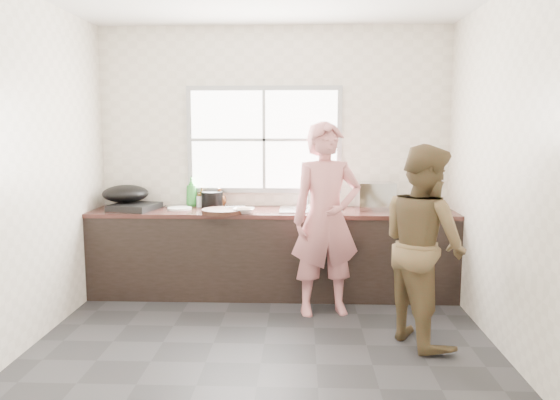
{
  "coord_description": "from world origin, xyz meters",
  "views": [
    {
      "loc": [
        0.28,
        -4.07,
        1.7
      ],
      "look_at": [
        0.1,
        0.65,
        1.05
      ],
      "focal_mm": 35.0,
      "sensor_mm": 36.0,
      "label": 1
    }
  ],
  "objects_px": {
    "cutting_board": "(223,211)",
    "bottle_green": "(192,192)",
    "bottle_brown_short": "(219,198)",
    "glass_jar": "(200,201)",
    "wok": "(126,194)",
    "black_pot": "(212,199)",
    "bottle_brown_tall": "(202,197)",
    "bowl_crabs": "(319,210)",
    "plate_food": "(180,208)",
    "pot_lid_right": "(179,206)",
    "burner": "(135,207)",
    "pot_lid_left": "(152,207)",
    "woman": "(326,226)",
    "dish_rack": "(375,196)",
    "bowl_mince": "(244,211)",
    "person_side": "(424,244)",
    "bowl_held": "(336,211)"
  },
  "relations": [
    {
      "from": "cutting_board",
      "to": "bottle_green",
      "type": "distance_m",
      "value": 0.6
    },
    {
      "from": "bottle_brown_short",
      "to": "glass_jar",
      "type": "height_order",
      "value": "bottle_brown_short"
    },
    {
      "from": "wok",
      "to": "black_pot",
      "type": "bearing_deg",
      "value": 6.22
    },
    {
      "from": "cutting_board",
      "to": "bottle_brown_tall",
      "type": "bearing_deg",
      "value": 122.56
    },
    {
      "from": "bowl_crabs",
      "to": "plate_food",
      "type": "bearing_deg",
      "value": 174.52
    },
    {
      "from": "glass_jar",
      "to": "pot_lid_right",
      "type": "relative_size",
      "value": 0.41
    },
    {
      "from": "burner",
      "to": "pot_lid_left",
      "type": "bearing_deg",
      "value": 55.11
    },
    {
      "from": "woman",
      "to": "bowl_crabs",
      "type": "relative_size",
      "value": 9.18
    },
    {
      "from": "burner",
      "to": "dish_rack",
      "type": "bearing_deg",
      "value": 2.77
    },
    {
      "from": "bowl_mince",
      "to": "plate_food",
      "type": "distance_m",
      "value": 0.7
    },
    {
      "from": "woman",
      "to": "pot_lid_left",
      "type": "xyz_separation_m",
      "value": [
        -1.76,
        0.7,
        0.06
      ]
    },
    {
      "from": "cutting_board",
      "to": "bowl_mince",
      "type": "relative_size",
      "value": 1.97
    },
    {
      "from": "black_pot",
      "to": "bottle_green",
      "type": "xyz_separation_m",
      "value": [
        -0.22,
        0.04,
        0.07
      ]
    },
    {
      "from": "woman",
      "to": "bowl_mince",
      "type": "bearing_deg",
      "value": 143.59
    },
    {
      "from": "black_pot",
      "to": "pot_lid_right",
      "type": "relative_size",
      "value": 0.82
    },
    {
      "from": "glass_jar",
      "to": "bottle_green",
      "type": "bearing_deg",
      "value": 159.07
    },
    {
      "from": "person_side",
      "to": "pot_lid_left",
      "type": "xyz_separation_m",
      "value": [
        -2.49,
        1.32,
        0.09
      ]
    },
    {
      "from": "woman",
      "to": "black_pot",
      "type": "height_order",
      "value": "woman"
    },
    {
      "from": "burner",
      "to": "pot_lid_right",
      "type": "xyz_separation_m",
      "value": [
        0.4,
        0.21,
        -0.02
      ]
    },
    {
      "from": "bottle_brown_tall",
      "to": "burner",
      "type": "xyz_separation_m",
      "value": [
        -0.63,
        -0.26,
        -0.06
      ]
    },
    {
      "from": "pot_lid_left",
      "to": "pot_lid_right",
      "type": "distance_m",
      "value": 0.27
    },
    {
      "from": "plate_food",
      "to": "pot_lid_right",
      "type": "distance_m",
      "value": 0.18
    },
    {
      "from": "glass_jar",
      "to": "burner",
      "type": "distance_m",
      "value": 0.66
    },
    {
      "from": "woman",
      "to": "pot_lid_right",
      "type": "relative_size",
      "value": 5.95
    },
    {
      "from": "bowl_mince",
      "to": "bottle_brown_tall",
      "type": "bearing_deg",
      "value": 137.74
    },
    {
      "from": "black_pot",
      "to": "pot_lid_left",
      "type": "distance_m",
      "value": 0.63
    },
    {
      "from": "bowl_crabs",
      "to": "dish_rack",
      "type": "xyz_separation_m",
      "value": [
        0.57,
        0.21,
        0.11
      ]
    },
    {
      "from": "woman",
      "to": "bowl_held",
      "type": "bearing_deg",
      "value": 59.27
    },
    {
      "from": "bottle_brown_short",
      "to": "glass_jar",
      "type": "relative_size",
      "value": 1.54
    },
    {
      "from": "bottle_brown_tall",
      "to": "wok",
      "type": "xyz_separation_m",
      "value": [
        -0.76,
        -0.14,
        0.05
      ]
    },
    {
      "from": "bottle_brown_short",
      "to": "burner",
      "type": "distance_m",
      "value": 0.86
    },
    {
      "from": "bowl_crabs",
      "to": "plate_food",
      "type": "relative_size",
      "value": 0.73
    },
    {
      "from": "woman",
      "to": "bottle_brown_tall",
      "type": "bearing_deg",
      "value": 135.58
    },
    {
      "from": "cutting_board",
      "to": "plate_food",
      "type": "height_order",
      "value": "cutting_board"
    },
    {
      "from": "person_side",
      "to": "bowl_held",
      "type": "xyz_separation_m",
      "value": [
        -0.62,
        0.96,
        0.11
      ]
    },
    {
      "from": "bottle_brown_short",
      "to": "plate_food",
      "type": "bearing_deg",
      "value": -149.04
    },
    {
      "from": "bowl_crabs",
      "to": "bottle_green",
      "type": "relative_size",
      "value": 0.58
    },
    {
      "from": "person_side",
      "to": "plate_food",
      "type": "bearing_deg",
      "value": 38.98
    },
    {
      "from": "bottle_brown_tall",
      "to": "dish_rack",
      "type": "xyz_separation_m",
      "value": [
        1.78,
        -0.15,
        0.04
      ]
    },
    {
      "from": "dish_rack",
      "to": "burner",
      "type": "bearing_deg",
      "value": 177.16
    },
    {
      "from": "cutting_board",
      "to": "pot_lid_right",
      "type": "distance_m",
      "value": 0.64
    },
    {
      "from": "bowl_crabs",
      "to": "burner",
      "type": "relative_size",
      "value": 0.43
    },
    {
      "from": "pot_lid_left",
      "to": "bottle_brown_short",
      "type": "bearing_deg",
      "value": 6.86
    },
    {
      "from": "bottle_green",
      "to": "plate_food",
      "type": "bearing_deg",
      "value": -109.79
    },
    {
      "from": "burner",
      "to": "dish_rack",
      "type": "distance_m",
      "value": 2.41
    },
    {
      "from": "bowl_mince",
      "to": "plate_food",
      "type": "bearing_deg",
      "value": 161.96
    },
    {
      "from": "person_side",
      "to": "bowl_mince",
      "type": "xyz_separation_m",
      "value": [
        -1.51,
        0.96,
        0.11
      ]
    },
    {
      "from": "person_side",
      "to": "bottle_brown_tall",
      "type": "bearing_deg",
      "value": 32.29
    },
    {
      "from": "bowl_crabs",
      "to": "wok",
      "type": "relative_size",
      "value": 0.38
    },
    {
      "from": "bowl_held",
      "to": "bottle_brown_short",
      "type": "relative_size",
      "value": 1.07
    }
  ]
}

